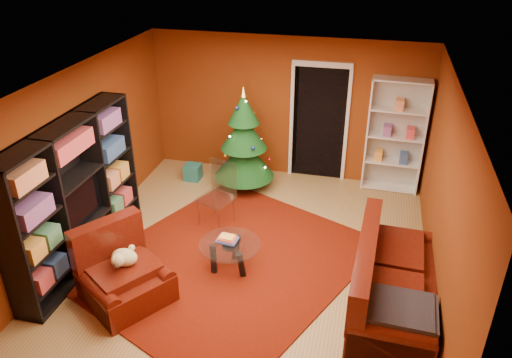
% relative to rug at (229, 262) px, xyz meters
% --- Properties ---
extents(floor, '(5.00, 5.50, 0.05)m').
position_rel_rug_xyz_m(floor, '(0.25, 0.25, -0.04)').
color(floor, olive).
rests_on(floor, ground).
extents(ceiling, '(5.00, 5.50, 0.05)m').
position_rel_rug_xyz_m(ceiling, '(0.25, 0.25, 2.61)').
color(ceiling, silver).
rests_on(ceiling, wall_back).
extents(wall_back, '(5.00, 0.05, 2.60)m').
position_rel_rug_xyz_m(wall_back, '(0.25, 3.02, 1.29)').
color(wall_back, maroon).
rests_on(wall_back, ground).
extents(wall_left, '(0.05, 5.50, 2.60)m').
position_rel_rug_xyz_m(wall_left, '(-2.28, 0.25, 1.29)').
color(wall_left, maroon).
rests_on(wall_left, ground).
extents(wall_right, '(0.05, 5.50, 2.60)m').
position_rel_rug_xyz_m(wall_right, '(2.77, 0.25, 1.29)').
color(wall_right, maroon).
rests_on(wall_right, ground).
extents(doorway, '(1.06, 0.60, 2.16)m').
position_rel_rug_xyz_m(doorway, '(0.85, 2.98, 1.04)').
color(doorway, black).
rests_on(doorway, floor).
extents(rug, '(4.40, 4.67, 0.02)m').
position_rel_rug_xyz_m(rug, '(0.00, 0.00, 0.00)').
color(rug, '#641406').
rests_on(rug, floor).
extents(media_unit, '(0.43, 2.69, 2.06)m').
position_rel_rug_xyz_m(media_unit, '(-2.03, -0.37, 1.02)').
color(media_unit, black).
rests_on(media_unit, floor).
extents(christmas_tree, '(1.20, 1.20, 1.91)m').
position_rel_rug_xyz_m(christmas_tree, '(-0.36, 2.24, 0.91)').
color(christmas_tree, '#104116').
rests_on(christmas_tree, floor).
extents(gift_box_teal, '(0.29, 0.29, 0.29)m').
position_rel_rug_xyz_m(gift_box_teal, '(-1.38, 2.31, 0.14)').
color(gift_box_teal, '#1C6763').
rests_on(gift_box_teal, floor).
extents(gift_box_green, '(0.33, 0.33, 0.27)m').
position_rel_rug_xyz_m(gift_box_green, '(-0.44, 2.35, 0.12)').
color(gift_box_green, '#2E7832').
rests_on(gift_box_green, floor).
extents(gift_box_red, '(0.23, 0.23, 0.20)m').
position_rel_rug_xyz_m(gift_box_red, '(-0.81, 2.84, 0.09)').
color(gift_box_red, maroon).
rests_on(gift_box_red, floor).
extents(white_bookshelf, '(0.98, 0.39, 2.08)m').
position_rel_rug_xyz_m(white_bookshelf, '(2.20, 2.82, 1.00)').
color(white_bookshelf, white).
rests_on(white_bookshelf, floor).
extents(armchair, '(1.45, 1.45, 0.82)m').
position_rel_rug_xyz_m(armchair, '(-1.04, -1.04, 0.40)').
color(armchair, '#440F08').
rests_on(armchair, rug).
extents(dog, '(0.47, 0.50, 0.27)m').
position_rel_rug_xyz_m(dog, '(-1.05, -0.97, 0.60)').
color(dog, beige).
rests_on(dog, armchair).
extents(sofa, '(1.07, 2.18, 0.92)m').
position_rel_rug_xyz_m(sofa, '(2.27, -0.33, 0.45)').
color(sofa, '#440F08').
rests_on(sofa, rug).
extents(coffee_table, '(0.93, 0.93, 0.53)m').
position_rel_rug_xyz_m(coffee_table, '(0.07, -0.14, 0.21)').
color(coffee_table, gray).
rests_on(coffee_table, rug).
extents(acrylic_chair, '(0.63, 0.66, 0.94)m').
position_rel_rug_xyz_m(acrylic_chair, '(-0.47, 0.92, 0.46)').
color(acrylic_chair, '#66605B').
rests_on(acrylic_chair, rug).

